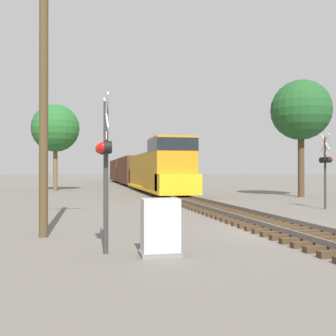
# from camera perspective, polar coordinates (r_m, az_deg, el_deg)

# --- Properties ---
(ground_plane) EXTENTS (400.00, 400.00, 0.00)m
(ground_plane) POSITION_cam_1_polar(r_m,az_deg,el_deg) (13.96, 16.62, -8.77)
(ground_plane) COLOR #666059
(rail_track_bed) EXTENTS (2.60, 160.00, 0.31)m
(rail_track_bed) POSITION_cam_1_polar(r_m,az_deg,el_deg) (13.94, 16.61, -8.22)
(rail_track_bed) COLOR #42301E
(rail_track_bed) RESTS_ON ground
(freight_train) EXTENTS (3.10, 49.91, 4.56)m
(freight_train) POSITION_cam_1_polar(r_m,az_deg,el_deg) (50.90, -4.82, -0.39)
(freight_train) COLOR #B77A14
(freight_train) RESTS_ON ground
(crossing_signal_near) EXTENTS (0.37, 1.01, 3.91)m
(crossing_signal_near) POSITION_cam_1_polar(r_m,az_deg,el_deg) (9.78, -9.18, 1.78)
(crossing_signal_near) COLOR #333333
(crossing_signal_near) RESTS_ON ground
(crossing_signal_far) EXTENTS (0.41, 1.01, 3.98)m
(crossing_signal_far) POSITION_cam_1_polar(r_m,az_deg,el_deg) (22.37, 21.91, 0.64)
(crossing_signal_far) COLOR #333333
(crossing_signal_far) RESTS_ON ground
(relay_cabinet) EXTENTS (0.97, 0.69, 1.37)m
(relay_cabinet) POSITION_cam_1_polar(r_m,az_deg,el_deg) (9.49, -1.14, -8.67)
(relay_cabinet) COLOR slate
(relay_cabinet) RESTS_ON ground
(utility_pole) EXTENTS (1.80, 0.27, 9.35)m
(utility_pole) POSITION_cam_1_polar(r_m,az_deg,el_deg) (12.93, -17.59, 12.06)
(utility_pole) COLOR #4C3A23
(utility_pole) RESTS_ON ground
(tree_far_right) EXTENTS (4.62, 4.62, 9.03)m
(tree_far_right) POSITION_cam_1_polar(r_m,az_deg,el_deg) (32.29, 18.74, 7.89)
(tree_far_right) COLOR #473521
(tree_far_right) RESTS_ON ground
(tree_mid_background) EXTENTS (4.75, 4.75, 8.68)m
(tree_mid_background) POSITION_cam_1_polar(r_m,az_deg,el_deg) (41.21, -16.03, 5.54)
(tree_mid_background) COLOR brown
(tree_mid_background) RESTS_ON ground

